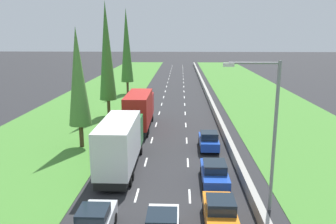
# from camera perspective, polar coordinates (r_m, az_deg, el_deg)

# --- Properties ---
(ground_plane) EXTENTS (300.00, 300.00, 0.00)m
(ground_plane) POSITION_cam_1_polar(r_m,az_deg,el_deg) (60.48, 1.07, 3.01)
(ground_plane) COLOR #28282B
(ground_plane) RESTS_ON ground
(grass_verge_left) EXTENTS (14.00, 140.00, 0.04)m
(grass_verge_left) POSITION_cam_1_polar(r_m,az_deg,el_deg) (62.01, -10.72, 3.05)
(grass_verge_left) COLOR #478433
(grass_verge_left) RESTS_ON ground
(grass_verge_right) EXTENTS (14.00, 140.00, 0.04)m
(grass_verge_right) POSITION_cam_1_polar(r_m,az_deg,el_deg) (61.90, 14.48, 2.85)
(grass_verge_right) COLOR #478433
(grass_verge_right) RESTS_ON ground
(median_barrier) EXTENTS (0.44, 120.00, 0.85)m
(median_barrier) POSITION_cam_1_polar(r_m,az_deg,el_deg) (60.57, 6.48, 3.35)
(median_barrier) COLOR #9E9B93
(median_barrier) RESTS_ON ground
(lane_markings) EXTENTS (3.64, 116.00, 0.01)m
(lane_markings) POSITION_cam_1_polar(r_m,az_deg,el_deg) (60.48, 1.07, 3.01)
(lane_markings) COLOR white
(lane_markings) RESTS_ON ground
(silver_hatchback_left_lane) EXTENTS (1.74, 3.90, 1.72)m
(silver_hatchback_left_lane) POSITION_cam_1_polar(r_m,az_deg,el_deg) (18.99, -12.19, -17.63)
(silver_hatchback_left_lane) COLOR silver
(silver_hatchback_left_lane) RESTS_ON ground
(white_box_truck_left_lane) EXTENTS (2.46, 9.40, 4.18)m
(white_box_truck_left_lane) POSITION_cam_1_polar(r_m,az_deg,el_deg) (26.64, -7.92, -5.17)
(white_box_truck_left_lane) COLOR black
(white_box_truck_left_lane) RESTS_ON ground
(orange_hatchback_right_lane) EXTENTS (1.74, 3.90, 1.72)m
(orange_hatchback_right_lane) POSITION_cam_1_polar(r_m,az_deg,el_deg) (19.73, 8.71, -16.23)
(orange_hatchback_right_lane) COLOR orange
(orange_hatchback_right_lane) RESTS_ON ground
(blue_sedan_right_lane) EXTENTS (1.82, 4.50, 1.64)m
(blue_sedan_right_lane) POSITION_cam_1_polar(r_m,az_deg,el_deg) (24.68, 7.78, -10.07)
(blue_sedan_right_lane) COLOR #1E47B7
(blue_sedan_right_lane) RESTS_ON ground
(red_box_truck_left_lane) EXTENTS (2.46, 9.40, 4.18)m
(red_box_truck_left_lane) POSITION_cam_1_polar(r_m,az_deg,el_deg) (37.88, -4.79, 0.34)
(red_box_truck_left_lane) COLOR black
(red_box_truck_left_lane) RESTS_ON ground
(blue_hatchback_right_lane) EXTENTS (1.74, 3.90, 1.72)m
(blue_hatchback_right_lane) POSITION_cam_1_polar(r_m,az_deg,el_deg) (31.63, 6.85, -4.78)
(blue_hatchback_right_lane) COLOR #1E47B7
(blue_hatchback_right_lane) RESTS_ON ground
(poplar_tree_second) EXTENTS (2.08, 2.08, 11.12)m
(poplar_tree_second) POSITION_cam_1_polar(r_m,az_deg,el_deg) (31.83, -14.87, 5.65)
(poplar_tree_second) COLOR #4C3823
(poplar_tree_second) RESTS_ON ground
(poplar_tree_third) EXTENTS (2.16, 2.16, 14.51)m
(poplar_tree_third) POSITION_cam_1_polar(r_m,az_deg,el_deg) (43.84, -10.27, 9.98)
(poplar_tree_third) COLOR #4C3823
(poplar_tree_third) RESTS_ON ground
(poplar_tree_fourth) EXTENTS (2.17, 2.17, 14.82)m
(poplar_tree_fourth) POSITION_cam_1_polar(r_m,az_deg,el_deg) (60.45, -6.97, 10.99)
(poplar_tree_fourth) COLOR #4C3823
(poplar_tree_fourth) RESTS_ON ground
(street_light_mast) EXTENTS (3.20, 0.28, 9.00)m
(street_light_mast) POSITION_cam_1_polar(r_m,az_deg,el_deg) (20.33, 16.62, -2.36)
(street_light_mast) COLOR gray
(street_light_mast) RESTS_ON ground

